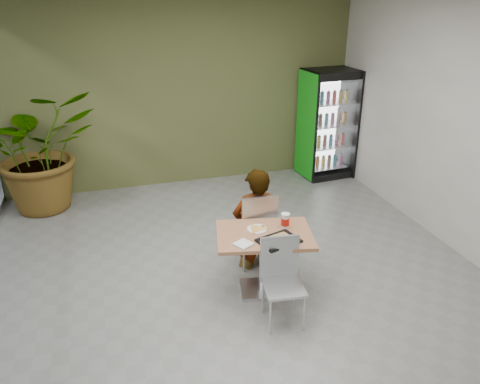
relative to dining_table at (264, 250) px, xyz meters
name	(u,v)px	position (x,y,z in m)	size (l,w,h in m)	color
ground	(241,293)	(-0.27, 0.02, -0.54)	(7.00, 7.00, 0.00)	gray
room_envelope	(241,162)	(-0.27, 0.02, 1.06)	(6.00, 7.00, 3.20)	#B9B2A7
dining_table	(264,250)	(0.00, 0.00, 0.00)	(1.16, 0.92, 0.75)	#A26545
chair_far	(257,224)	(0.09, 0.52, 0.05)	(0.45, 0.45, 0.99)	#B5B9BB
chair_near	(281,273)	(0.02, -0.47, 0.00)	(0.45, 0.45, 0.91)	#B5B9BB
seated_woman	(255,229)	(0.09, 0.57, -0.05)	(0.58, 0.38, 1.58)	black
pizza_plate	(257,228)	(-0.05, 0.10, 0.23)	(0.31, 0.24, 0.03)	white
soda_cup	(285,221)	(0.26, 0.07, 0.29)	(0.10, 0.10, 0.17)	white
napkin_stack	(243,244)	(-0.29, -0.17, 0.22)	(0.16, 0.16, 0.02)	white
cafeteria_tray	(279,241)	(0.08, -0.21, 0.23)	(0.42, 0.30, 0.02)	black
beverage_fridge	(328,124)	(2.27, 3.11, 0.42)	(0.93, 0.74, 1.91)	black
potted_plant	(40,151)	(-2.52, 3.11, 0.39)	(1.67, 1.44, 1.86)	#316B2B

